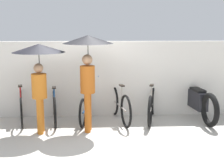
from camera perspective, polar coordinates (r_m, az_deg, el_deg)
ground_plane at (r=6.51m, az=-4.87°, el=-10.23°), size 30.00×30.00×0.00m
back_wall at (r=8.00m, az=-4.56°, el=0.90°), size 12.36×0.12×1.93m
parked_bicycle_0 at (r=7.88m, az=-16.26°, el=-4.02°), size 0.56×1.66×0.98m
parked_bicycle_1 at (r=7.76m, az=-10.48°, el=-3.97°), size 0.46×1.78×1.10m
parked_bicycle_2 at (r=7.65m, az=-4.58°, el=-4.17°), size 0.47×1.66×1.06m
parked_bicycle_3 at (r=7.66m, az=1.37°, el=-3.84°), size 0.54×1.83×0.98m
parked_bicycle_4 at (r=7.76m, az=7.27°, el=-3.86°), size 0.60×1.78×0.98m
pedestrian_leading at (r=6.86m, az=-13.23°, el=4.17°), size 1.13×1.13×1.93m
pedestrian_center at (r=6.78m, az=-4.45°, el=5.40°), size 1.10×1.10×2.11m
motorcycle at (r=8.15m, az=15.32°, el=-3.06°), size 0.58×2.17×0.96m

